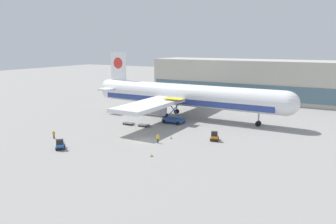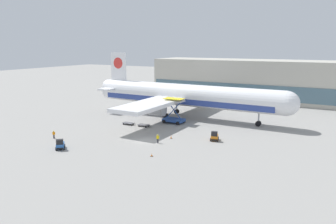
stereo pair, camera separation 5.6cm
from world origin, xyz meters
name	(u,v)px [view 1 (the left image)]	position (x,y,z in m)	size (l,w,h in m)	color
ground_plane	(147,141)	(0.00, 0.00, 0.00)	(400.00, 400.00, 0.00)	gray
terminal_building	(279,81)	(13.50, 63.15, 6.99)	(90.00, 18.20, 14.00)	#BCB7A8
airplane_main	(182,96)	(-3.79, 23.44, 5.84)	(58.04, 48.02, 17.00)	white
scissor_lift_loader	(174,114)	(-2.50, 16.33, 2.32)	(5.21, 3.37, 6.23)	#284C99
baggage_tug_foreground	(60,145)	(-11.05, -12.55, 0.88)	(2.71, 2.75, 2.00)	#2D66B7
baggage_tug_mid	(214,136)	(12.01, 6.91, 0.88)	(2.23, 2.75, 2.00)	orange
baggage_dolly_lead	(128,123)	(-11.37, 9.37, 0.39)	(3.70, 1.52, 0.48)	#56565B
baggage_dolly_second	(144,125)	(-7.01, 9.63, 0.39)	(3.70, 1.52, 0.48)	#56565B
ground_crew_near	(54,134)	(-17.66, -8.15, 0.99)	(0.51, 0.36, 1.69)	black
ground_crew_far	(158,138)	(2.84, -0.27, 1.06)	(0.42, 0.44, 1.79)	black
traffic_cone_near	(152,155)	(6.03, -7.62, 0.27)	(0.40, 0.40, 0.55)	black
traffic_cone_far	(171,137)	(3.61, 3.83, 0.38)	(0.40, 0.40, 0.77)	black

